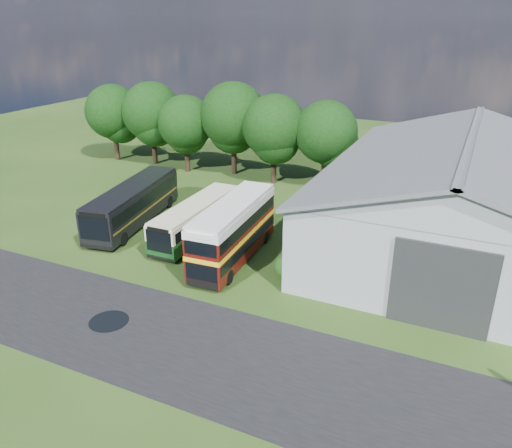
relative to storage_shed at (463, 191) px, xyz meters
The scene contains 15 objects.
ground 22.31m from the storage_shed, 133.18° to the right, with size 120.00×120.00×0.00m, color #203E13.
asphalt_road 22.84m from the storage_shed, 122.30° to the right, with size 60.00×8.00×0.02m, color black.
puddle 25.50m from the storage_shed, 130.99° to the right, with size 2.20×2.20×0.01m, color black.
storage_shed is the anchor object (origin of this frame).
tree_far_left 38.86m from the storage_shed, 168.09° to the left, with size 6.12×6.12×8.64m.
tree_left_a 34.12m from the storage_shed, 165.53° to the left, with size 6.46×6.46×9.12m.
tree_left_b 29.01m from the storage_shed, 164.98° to the left, with size 5.78×5.78×8.16m.
tree_mid 24.71m from the storage_shed, 159.03° to the left, with size 6.80×6.80×9.60m.
tree_right_a 19.68m from the storage_shed, 156.53° to the left, with size 6.26×6.26×8.83m.
tree_right_b 15.65m from the storage_shed, 146.47° to the left, with size 5.98×5.98×8.45m.
shrub_front 14.33m from the storage_shed, 133.27° to the right, with size 1.70×1.70×1.70m, color #194714.
shrub_mid 13.02m from the storage_shed, 139.65° to the right, with size 1.60×1.60×1.60m, color #194714.
bus_green_single 19.51m from the storage_shed, 158.78° to the right, with size 2.47×10.05×2.76m.
bus_maroon_double 16.65m from the storage_shed, 146.11° to the right, with size 3.06×9.83×4.17m.
bus_dark_single 25.10m from the storage_shed, 164.04° to the right, with size 4.63×11.86×3.19m.
Camera 1 is at (15.82, -20.77, 15.78)m, focal length 35.00 mm.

